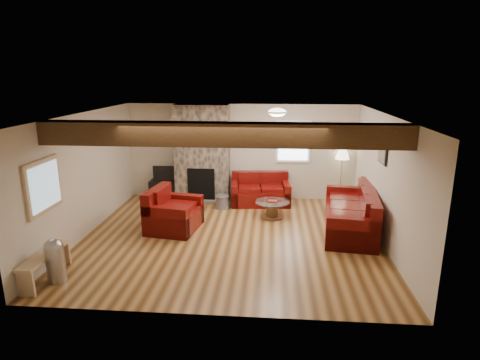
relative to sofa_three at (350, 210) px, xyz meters
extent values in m
plane|color=brown|center=(-2.48, -0.59, -0.46)|extent=(8.00, 8.00, 0.00)
plane|color=white|center=(-2.48, -0.59, 2.04)|extent=(8.00, 8.00, 0.00)
plane|color=beige|center=(-2.48, 2.16, 0.79)|extent=(8.00, 0.00, 8.00)
plane|color=beige|center=(-2.48, -3.34, 0.79)|extent=(8.00, 0.00, 8.00)
plane|color=beige|center=(-5.48, -0.59, 0.79)|extent=(0.00, 7.50, 7.50)
plane|color=beige|center=(0.52, -0.59, 0.79)|extent=(0.00, 7.50, 7.50)
cube|color=#352110|center=(-2.48, -1.84, 1.85)|extent=(6.00, 0.36, 0.38)
cube|color=#342F28|center=(-3.48, 1.91, 0.79)|extent=(1.40, 0.50, 2.50)
cube|color=black|center=(-3.48, 1.66, -0.01)|extent=(0.70, 0.06, 0.90)
cube|color=#342F28|center=(-3.48, 1.61, -0.42)|extent=(1.00, 0.25, 0.08)
cylinder|color=#4D3318|center=(-1.64, 0.65, -0.44)|extent=(0.53, 0.53, 0.04)
cylinder|color=#4D3318|center=(-1.64, 0.65, -0.28)|extent=(0.28, 0.28, 0.35)
cylinder|color=silver|center=(-1.64, 0.65, -0.08)|extent=(0.79, 0.79, 0.02)
cube|color=maroon|center=(-1.64, 0.65, -0.05)|extent=(0.22, 0.16, 0.03)
cube|color=black|center=(-4.43, 1.94, -0.22)|extent=(0.96, 0.39, 0.48)
imported|color=black|center=(-4.43, 1.94, 0.24)|extent=(0.73, 0.10, 0.42)
cylinder|color=tan|center=(0.11, 1.96, -0.44)|extent=(0.25, 0.25, 0.03)
cylinder|color=tan|center=(0.11, 1.96, 0.17)|extent=(0.03, 0.03, 1.26)
cone|color=#FEEEC0|center=(0.11, 1.96, 0.82)|extent=(0.36, 0.36, 0.25)
camera|label=1|loc=(-1.68, -8.20, 2.80)|focal=30.00mm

